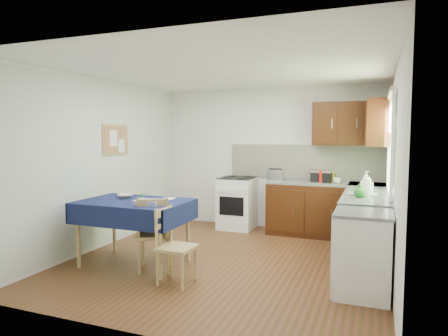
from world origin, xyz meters
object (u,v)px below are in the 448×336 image
at_px(dining_table, 134,209).
at_px(toaster, 276,175).
at_px(chair_far, 154,232).
at_px(chair_near, 173,243).
at_px(dish_rack, 362,193).
at_px(kettle, 367,188).
at_px(sandwich_press, 321,176).

height_order(dining_table, toaster, toaster).
bearing_deg(chair_far, chair_near, 122.72).
bearing_deg(chair_near, chair_far, 59.33).
distance_m(dining_table, dish_rack, 2.95).
bearing_deg(chair_near, toaster, -9.18).
height_order(chair_far, toaster, toaster).
relative_size(chair_far, kettle, 3.85).
relative_size(chair_near, toaster, 3.19).
height_order(toaster, sandwich_press, toaster).
relative_size(dining_table, chair_near, 1.58).
height_order(chair_far, dish_rack, dish_rack).
xyz_separation_m(dining_table, dish_rack, (2.73, 1.10, 0.19)).
distance_m(sandwich_press, kettle, 1.56).
bearing_deg(dish_rack, chair_near, -146.08).
distance_m(chair_near, sandwich_press, 3.10).
distance_m(chair_far, toaster, 2.61).
bearing_deg(kettle, sandwich_press, 118.43).
bearing_deg(chair_near, kettle, -52.99).
xyz_separation_m(toaster, kettle, (1.49, -1.24, 0.01)).
height_order(dining_table, sandwich_press, sandwich_press).
xyz_separation_m(chair_near, toaster, (0.53, 2.65, 0.54)).
distance_m(dining_table, toaster, 2.61).
bearing_deg(chair_far, dining_table, -44.83).
xyz_separation_m(toaster, sandwich_press, (0.74, 0.13, -0.00)).
relative_size(dining_table, sandwich_press, 4.24).
relative_size(sandwich_press, dish_rack, 0.86).
height_order(chair_far, sandwich_press, sandwich_press).
relative_size(toaster, kettle, 1.12).
distance_m(chair_far, sandwich_press, 3.06).
bearing_deg(kettle, toaster, 140.12).
height_order(sandwich_press, kettle, kettle).
bearing_deg(dish_rack, chair_far, -155.73).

